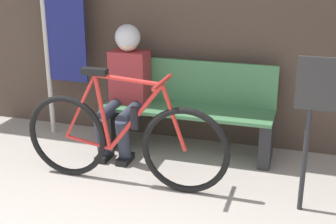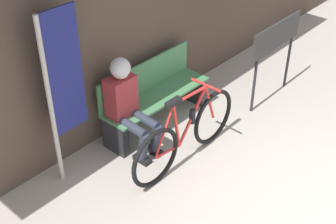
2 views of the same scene
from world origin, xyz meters
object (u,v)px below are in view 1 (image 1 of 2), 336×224
at_px(park_bench_near, 188,112).
at_px(banner_pole, 59,20).
at_px(bicycle, 124,139).
at_px(person_seated, 126,80).

relative_size(park_bench_near, banner_pole, 0.81).
height_order(bicycle, banner_pole, banner_pole).
relative_size(bicycle, person_seated, 1.46).
distance_m(park_bench_near, bicycle, 0.84).
height_order(park_bench_near, banner_pole, banner_pole).
bearing_deg(park_bench_near, bicycle, -112.08).
height_order(park_bench_near, bicycle, bicycle).
bearing_deg(banner_pole, bicycle, -40.22).
bearing_deg(person_seated, bicycle, -69.83).
bearing_deg(person_seated, park_bench_near, 11.51).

